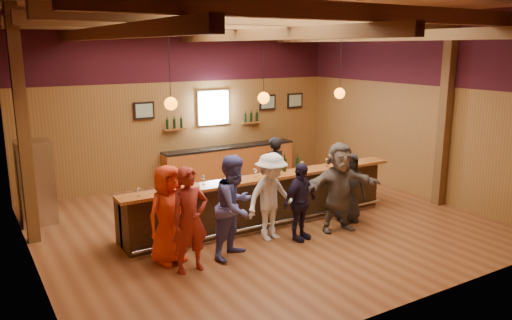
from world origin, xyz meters
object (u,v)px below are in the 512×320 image
object	(u,v)px
customer_orange	(169,214)
customer_redvest	(190,220)
bartender	(274,172)
customer_navy	(300,202)
bar_counter	(260,199)
back_bar_cabinet	(230,162)
customer_dark	(349,187)
stainless_fridge	(36,182)
customer_white	(271,197)
customer_denim	(235,206)
bottle_a	(284,165)
customer_brown	(339,187)
ice_bucket	(274,168)

from	to	relation	value
customer_orange	customer_redvest	size ratio (longest dim) A/B	0.97
bartender	customer_navy	bearing A→B (deg)	70.62
bar_counter	customer_redvest	bearing A→B (deg)	-147.50
back_bar_cabinet	customer_dark	size ratio (longest dim) A/B	2.62
stainless_fridge	customer_dark	bearing A→B (deg)	-30.37
customer_white	customer_navy	bearing A→B (deg)	-39.98
customer_denim	customer_dark	bearing A→B (deg)	-20.44
customer_navy	bottle_a	xyz separation A→B (m)	(0.35, 1.05, 0.48)
stainless_fridge	customer_navy	size ratio (longest dim) A/B	1.16
bar_counter	stainless_fridge	bearing A→B (deg)	149.24
bartender	bottle_a	distance (m)	1.12
customer_white	customer_brown	size ratio (longest dim) A/B	0.94
customer_denim	customer_navy	world-z (taller)	customer_denim
back_bar_cabinet	customer_denim	world-z (taller)	customer_denim
customer_brown	customer_dark	size ratio (longest dim) A/B	1.21
customer_navy	customer_brown	bearing A→B (deg)	-15.02
back_bar_cabinet	customer_orange	size ratio (longest dim) A/B	2.28
bottle_a	ice_bucket	bearing A→B (deg)	-161.92
bar_counter	bartender	xyz separation A→B (m)	(0.85, 0.77, 0.32)
customer_white	bartender	bearing A→B (deg)	48.10
customer_white	customer_brown	world-z (taller)	customer_brown
stainless_fridge	ice_bucket	size ratio (longest dim) A/B	6.71
customer_dark	ice_bucket	distance (m)	1.71
bar_counter	back_bar_cabinet	world-z (taller)	bar_counter
customer_orange	bartender	size ratio (longest dim) A/B	1.05
ice_bucket	bottle_a	world-z (taller)	bottle_a
customer_redvest	customer_white	distance (m)	1.98
customer_redvest	bottle_a	world-z (taller)	customer_redvest
customer_white	back_bar_cabinet	bearing A→B (deg)	64.09
customer_brown	back_bar_cabinet	bearing A→B (deg)	100.73
stainless_fridge	bottle_a	size ratio (longest dim) A/B	4.84
customer_denim	bartender	world-z (taller)	customer_denim
customer_orange	customer_navy	world-z (taller)	customer_orange
bar_counter	customer_dark	size ratio (longest dim) A/B	4.12
back_bar_cabinet	customer_brown	world-z (taller)	customer_brown
customer_orange	customer_brown	size ratio (longest dim) A/B	0.95
bartender	customer_brown	bearing A→B (deg)	97.50
customer_denim	customer_navy	size ratio (longest dim) A/B	1.21
back_bar_cabinet	customer_white	xyz separation A→B (m)	(-1.53, -4.53, 0.39)
stainless_fridge	customer_redvest	bearing A→B (deg)	-64.61
customer_denim	customer_dark	distance (m)	3.02
customer_navy	bartender	xyz separation A→B (m)	(0.72, 2.03, 0.07)
back_bar_cabinet	customer_orange	world-z (taller)	customer_orange
customer_redvest	customer_white	xyz separation A→B (m)	(1.92, 0.49, -0.03)
customer_denim	customer_dark	world-z (taller)	customer_denim
customer_denim	customer_dark	size ratio (longest dim) A/B	1.23
customer_dark	ice_bucket	world-z (taller)	customer_dark
bar_counter	bartender	bearing A→B (deg)	42.15
customer_orange	bottle_a	distance (m)	3.03
customer_orange	customer_brown	world-z (taller)	customer_brown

